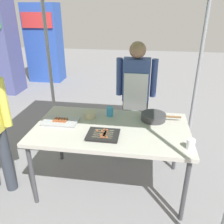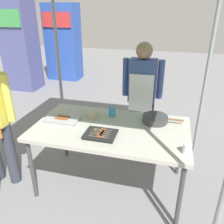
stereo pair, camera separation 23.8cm
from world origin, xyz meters
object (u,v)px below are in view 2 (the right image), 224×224
Objects in this scene: tray_grilled_sausages at (62,119)px; neighbor_stall_left at (63,42)px; condiment_bowl at (92,114)px; neighbor_stall_right at (20,46)px; tray_meat_skewers at (101,134)px; cooking_wok at (155,119)px; stall_table at (111,132)px; drink_cup_by_wok at (112,111)px; vendor_woman at (142,92)px; drink_cup_near_edge at (187,149)px.

neighbor_stall_left reaches higher than tray_grilled_sausages.
neighbor_stall_right reaches higher than condiment_bowl.
neighbor_stall_left is (-2.34, 4.10, 0.22)m from tray_meat_skewers.
tray_meat_skewers is 0.15× the size of neighbor_stall_right.
cooking_wok is 3.25× the size of condiment_bowl.
condiment_bowl is at bearing 144.42° from stall_table.
tray_grilled_sausages is at bearing -49.27° from neighbor_stall_right.
neighbor_stall_right is at bearing 134.07° from tray_meat_skewers.
cooking_wok is 4.07× the size of drink_cup_by_wok.
tray_meat_skewers is 0.47m from drink_cup_by_wok.
neighbor_stall_right is (-2.43, 2.83, 0.27)m from tray_grilled_sausages.
vendor_woman is (0.48, 0.60, 0.10)m from condiment_bowl.
drink_cup_by_wok is at bearing 145.20° from drink_cup_near_edge.
neighbor_stall_left reaches higher than condiment_bowl.
vendor_woman is at bearing 51.42° from condiment_bowl.
condiment_bowl is 1.13m from drink_cup_near_edge.
stall_table is 0.77× the size of neighbor_stall_right.
cooking_wok is 4.62m from neighbor_stall_left.
cooking_wok is 0.71m from condiment_bowl.
tray_grilled_sausages is 0.25× the size of vendor_woman.
cooking_wok is 0.21× the size of neighbor_stall_right.
drink_cup_near_edge is 0.05× the size of neighbor_stall_left.
vendor_woman is at bearing 75.71° from tray_meat_skewers.
tray_grilled_sausages is 0.86× the size of cooking_wok.
stall_table is 1.06× the size of vendor_woman.
tray_grilled_sausages is at bearing 157.63° from tray_meat_skewers.
cooking_wok is 0.29× the size of vendor_woman.
stall_table is at bearing 158.88° from drink_cup_near_edge.
stall_table is at bearing -43.53° from neighbor_stall_right.
drink_cup_by_wok is (-0.06, 0.27, 0.11)m from stall_table.
condiment_bowl is (-0.27, 0.20, 0.08)m from stall_table.
neighbor_stall_left is (-2.59, 3.10, 0.11)m from vendor_woman.
neighbor_stall_right is (-2.93, 2.57, 0.24)m from drink_cup_by_wok.
neighbor_stall_left reaches higher than cooking_wok.
cooking_wok is at bearing 3.49° from condiment_bowl.
vendor_woman reaches higher than drink_cup_by_wok.
drink_cup_by_wok is at bearing -57.29° from neighbor_stall_left.
vendor_woman reaches higher than cooking_wok.
condiment_bowl is (-0.71, -0.04, -0.01)m from cooking_wok.
vendor_woman is 4.05m from neighbor_stall_left.
neighbor_stall_right is at bearing 136.47° from stall_table.
cooking_wok reaches higher than condiment_bowl.
tray_meat_skewers is 0.20× the size of vendor_woman.
tray_grilled_sausages is 3.51× the size of drink_cup_by_wok.
stall_table is 0.35m from condiment_bowl.
neighbor_stall_left is at bearing 127.62° from cooking_wok.
condiment_bowl is 4.27m from neighbor_stall_left.
drink_cup_by_wok is at bearing 27.90° from tray_grilled_sausages.
drink_cup_by_wok is at bearing 63.37° from vendor_woman.
drink_cup_by_wok is 3.90m from neighbor_stall_right.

